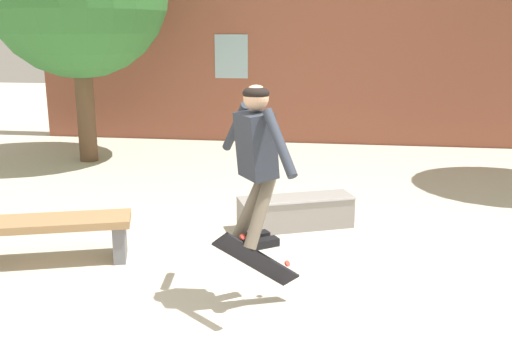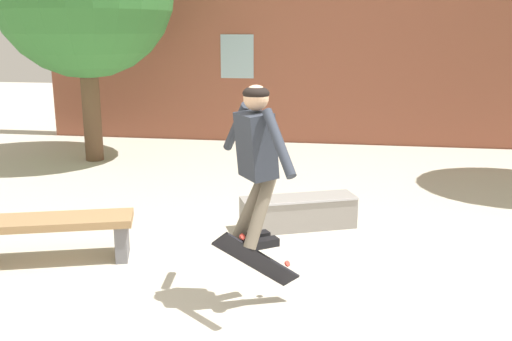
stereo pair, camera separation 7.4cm
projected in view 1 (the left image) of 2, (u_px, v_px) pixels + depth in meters
The scene contains 6 objects.
ground_plane at pixel (259, 341), 4.44m from camera, with size 40.00×40.00×0.00m, color beige.
building_backdrop at pixel (313, 46), 11.82m from camera, with size 12.40×0.52×4.94m.
park_bench at pixel (42, 231), 5.84m from camera, with size 1.84×0.98×0.48m.
skate_ledge at pixel (296, 212), 6.92m from camera, with size 1.43×0.89×0.39m.
skater at pixel (256, 152), 4.71m from camera, with size 0.79×1.08×1.37m.
skateboard_flipping at pixel (256, 260), 4.91m from camera, with size 0.73×0.40×0.62m.
Camera 1 is at (0.54, -3.94, 2.37)m, focal length 40.00 mm.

